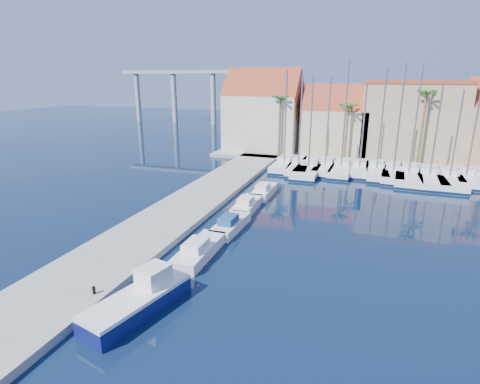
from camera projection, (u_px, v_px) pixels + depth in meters
name	position (u px, v px, depth m)	size (l,w,h in m)	color
ground	(203.00, 324.00, 19.38)	(260.00, 260.00, 0.00)	black
quay_west	(175.00, 215.00, 34.33)	(6.00, 77.00, 0.50)	gray
shore_north	(385.00, 157.00, 59.60)	(54.00, 16.00, 0.50)	gray
bollard	(94.00, 290.00, 21.17)	(0.18, 0.18, 0.45)	black
fishing_boat	(140.00, 299.00, 20.28)	(3.58, 6.64, 2.21)	#0E1454
motorboat_west_0	(199.00, 250.00, 26.66)	(1.92, 5.89, 1.40)	white
motorboat_west_1	(230.00, 224.00, 31.33)	(1.90, 5.41, 1.40)	white
motorboat_west_2	(247.00, 205.00, 36.17)	(1.93, 5.61, 1.40)	white
motorboat_west_3	(264.00, 191.00, 40.69)	(1.76, 5.44, 1.40)	white
sailboat_0	(285.00, 164.00, 53.05)	(2.59, 9.52, 13.30)	white
sailboat_1	(299.00, 166.00, 52.06)	(3.60, 10.63, 12.81)	white
sailboat_2	(309.00, 168.00, 51.02)	(3.18, 12.03, 12.58)	white
sailboat_3	(326.00, 167.00, 51.50)	(2.90, 9.57, 12.32)	white
sailboat_4	(341.00, 168.00, 50.78)	(2.89, 10.26, 14.51)	white
sailboat_5	(359.00, 169.00, 50.38)	(2.52, 8.58, 11.81)	white
sailboat_6	(376.00, 170.00, 49.52)	(3.22, 10.39, 13.55)	white
sailboat_7	(393.00, 172.00, 48.28)	(3.33, 10.36, 13.99)	white
sailboat_8	(409.00, 174.00, 47.50)	(4.00, 12.04, 13.95)	white
sailboat_9	(429.00, 176.00, 46.54)	(3.31, 11.55, 11.47)	white
sailboat_10	(449.00, 178.00, 45.79)	(3.55, 11.59, 11.01)	white
sailboat_11	(465.00, 177.00, 45.89)	(3.06, 8.91, 11.84)	white
building_0	(263.00, 114.00, 63.12)	(12.30, 9.00, 13.50)	beige
building_1	(336.00, 124.00, 59.73)	(10.30, 8.00, 11.00)	tan
building_2	(411.00, 119.00, 56.92)	(14.20, 10.20, 11.50)	#9D8260
palm_0	(280.00, 100.00, 56.61)	(2.60, 2.60, 10.15)	brown
palm_1	(348.00, 108.00, 53.76)	(2.60, 2.60, 9.15)	brown
palm_2	(427.00, 96.00, 50.09)	(2.60, 2.60, 11.15)	brown
viaduct	(196.00, 86.00, 102.77)	(48.00, 2.20, 14.45)	#9E9E99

